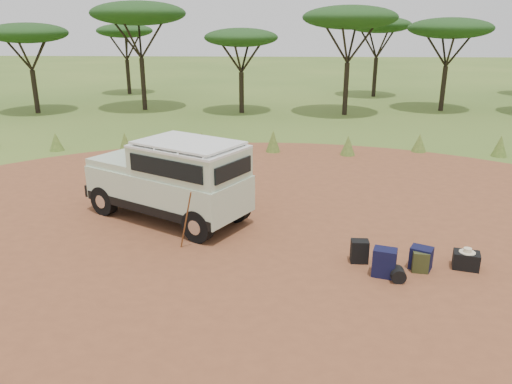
{
  "coord_description": "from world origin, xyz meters",
  "views": [
    {
      "loc": [
        0.25,
        -11.21,
        5.04
      ],
      "look_at": [
        -0.32,
        0.68,
        1.0
      ],
      "focal_mm": 35.0,
      "sensor_mm": 36.0,
      "label": 1
    }
  ],
  "objects_px": {
    "backpack_olive": "(420,262)",
    "hard_case": "(466,260)",
    "safari_vehicle": "(172,181)",
    "backpack_black": "(359,251)",
    "duffel_navy": "(421,258)",
    "walking_staff": "(186,220)",
    "backpack_navy": "(384,263)"
  },
  "relations": [
    {
      "from": "backpack_black",
      "to": "walking_staff",
      "type": "bearing_deg",
      "value": 174.46
    },
    {
      "from": "backpack_black",
      "to": "backpack_olive",
      "type": "relative_size",
      "value": 1.13
    },
    {
      "from": "duffel_navy",
      "to": "hard_case",
      "type": "distance_m",
      "value": 0.99
    },
    {
      "from": "backpack_navy",
      "to": "duffel_navy",
      "type": "height_order",
      "value": "backpack_navy"
    },
    {
      "from": "safari_vehicle",
      "to": "backpack_black",
      "type": "height_order",
      "value": "safari_vehicle"
    },
    {
      "from": "backpack_black",
      "to": "duffel_navy",
      "type": "bearing_deg",
      "value": -10.02
    },
    {
      "from": "backpack_navy",
      "to": "safari_vehicle",
      "type": "bearing_deg",
      "value": 166.91
    },
    {
      "from": "backpack_black",
      "to": "hard_case",
      "type": "bearing_deg",
      "value": -3.47
    },
    {
      "from": "walking_staff",
      "to": "hard_case",
      "type": "xyz_separation_m",
      "value": [
        6.19,
        -0.67,
        -0.54
      ]
    },
    {
      "from": "backpack_olive",
      "to": "duffel_navy",
      "type": "distance_m",
      "value": 0.15
    },
    {
      "from": "backpack_black",
      "to": "backpack_olive",
      "type": "distance_m",
      "value": 1.29
    },
    {
      "from": "safari_vehicle",
      "to": "backpack_navy",
      "type": "xyz_separation_m",
      "value": [
        5.06,
        -2.98,
        -0.77
      ]
    },
    {
      "from": "duffel_navy",
      "to": "backpack_olive",
      "type": "bearing_deg",
      "value": -80.84
    },
    {
      "from": "backpack_navy",
      "to": "hard_case",
      "type": "distance_m",
      "value": 1.89
    },
    {
      "from": "walking_staff",
      "to": "hard_case",
      "type": "distance_m",
      "value": 6.25
    },
    {
      "from": "hard_case",
      "to": "walking_staff",
      "type": "bearing_deg",
      "value": -170.48
    },
    {
      "from": "safari_vehicle",
      "to": "backpack_navy",
      "type": "height_order",
      "value": "safari_vehicle"
    },
    {
      "from": "safari_vehicle",
      "to": "backpack_black",
      "type": "distance_m",
      "value": 5.27
    },
    {
      "from": "safari_vehicle",
      "to": "backpack_navy",
      "type": "distance_m",
      "value": 5.92
    },
    {
      "from": "backpack_navy",
      "to": "hard_case",
      "type": "bearing_deg",
      "value": 30.53
    },
    {
      "from": "safari_vehicle",
      "to": "backpack_black",
      "type": "relative_size",
      "value": 9.22
    },
    {
      "from": "walking_staff",
      "to": "hard_case",
      "type": "relative_size",
      "value": 2.78
    },
    {
      "from": "backpack_black",
      "to": "backpack_olive",
      "type": "bearing_deg",
      "value": -16.43
    },
    {
      "from": "backpack_navy",
      "to": "backpack_olive",
      "type": "height_order",
      "value": "backpack_navy"
    },
    {
      "from": "backpack_olive",
      "to": "hard_case",
      "type": "xyz_separation_m",
      "value": [
        1.03,
        0.2,
        -0.04
      ]
    },
    {
      "from": "hard_case",
      "to": "backpack_olive",
      "type": "bearing_deg",
      "value": -153.16
    },
    {
      "from": "backpack_black",
      "to": "hard_case",
      "type": "relative_size",
      "value": 0.97
    },
    {
      "from": "duffel_navy",
      "to": "hard_case",
      "type": "xyz_separation_m",
      "value": [
        0.98,
        0.06,
        -0.06
      ]
    },
    {
      "from": "hard_case",
      "to": "backpack_navy",
      "type": "bearing_deg",
      "value": -151.2
    },
    {
      "from": "safari_vehicle",
      "to": "backpack_navy",
      "type": "relative_size",
      "value": 7.81
    },
    {
      "from": "walking_staff",
      "to": "backpack_black",
      "type": "bearing_deg",
      "value": -68.35
    },
    {
      "from": "duffel_navy",
      "to": "walking_staff",
      "type": "bearing_deg",
      "value": -160.17
    }
  ]
}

